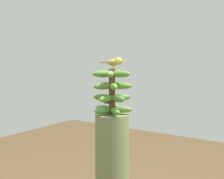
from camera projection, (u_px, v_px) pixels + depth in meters
banana_bunch at (112, 92)px, 1.66m from camera, size 0.26×0.26×0.29m
perched_bird at (115, 62)px, 1.66m from camera, size 0.18×0.05×0.07m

